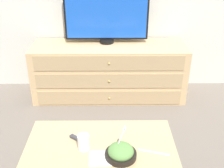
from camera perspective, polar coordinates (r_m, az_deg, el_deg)
The scene contains 9 objects.
ground_plane at distance 3.59m, azimuth 1.50°, elevation 0.12°, with size 12.00×12.00×0.00m, color #70665B.
dresser at distance 3.19m, azimuth -0.59°, elevation 2.65°, with size 1.69×0.54×0.61m.
tv at distance 3.07m, azimuth -1.14°, elevation 14.44°, with size 0.90×0.16×0.66m.
coffee_table at distance 1.91m, azimuth -2.32°, elevation -13.62°, with size 0.97×0.54×0.45m.
takeout_bowl at distance 1.75m, azimuth 1.80°, elevation -13.71°, with size 0.19×0.19×0.20m.
drink_cup at distance 1.81m, azimuth -5.81°, elevation -11.83°, with size 0.08×0.08×0.10m.
napkin at distance 1.76m, azimuth -2.36°, elevation -14.85°, with size 0.14×0.14×0.00m.
knife at distance 1.82m, azimuth 8.43°, elevation -13.55°, with size 0.19×0.07×0.01m.
remote_control at distance 1.90m, azimuth -6.82°, elevation -11.13°, with size 0.13×0.11×0.02m.
Camera 1 is at (-0.12, -3.20, 1.63)m, focal length 45.00 mm.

